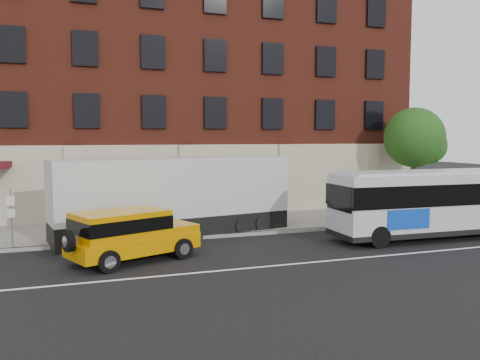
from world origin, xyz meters
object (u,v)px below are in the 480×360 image
object	(u,v)px
street_tree	(415,140)
yellow_suv	(128,232)
sign_pole	(11,215)
shipping_container	(175,198)
city_bus	(449,200)

from	to	relation	value
street_tree	yellow_suv	bearing A→B (deg)	-159.58
sign_pole	yellow_suv	world-z (taller)	sign_pole
street_tree	shipping_container	xyz separation A→B (m)	(-15.23, -2.68, -2.61)
yellow_suv	shipping_container	bearing A→B (deg)	56.83
city_bus	yellow_suv	distance (m)	14.40
yellow_suv	shipping_container	size ratio (longest dim) A/B	0.46
street_tree	yellow_suv	xyz separation A→B (m)	(-17.81, -6.63, -3.32)
street_tree	shipping_container	distance (m)	15.69
yellow_suv	sign_pole	bearing A→B (deg)	142.05
street_tree	city_bus	distance (m)	8.09
sign_pole	shipping_container	xyz separation A→B (m)	(6.81, 0.65, 0.34)
street_tree	shipping_container	size ratio (longest dim) A/B	0.56
shipping_container	sign_pole	bearing A→B (deg)	-174.52
shipping_container	yellow_suv	bearing A→B (deg)	-123.17
yellow_suv	shipping_container	xyz separation A→B (m)	(2.58, 3.95, 0.70)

